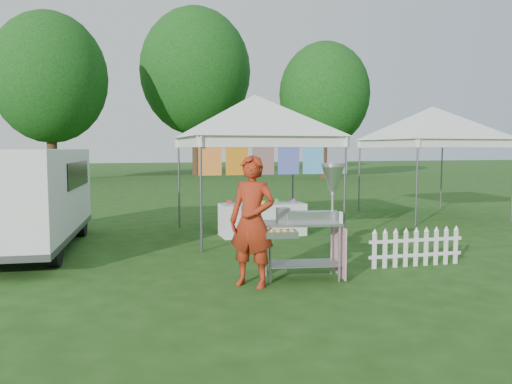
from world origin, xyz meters
name	(u,v)px	position (x,y,z in m)	size (l,w,h in m)	color
ground	(321,274)	(0.00, 0.00, 0.00)	(120.00, 120.00, 0.00)	#1C4012
canopy_main	(254,95)	(0.00, 3.49, 2.99)	(4.24, 4.24, 3.45)	#59595E
canopy_right	(433,107)	(5.50, 5.00, 2.99)	(4.24, 4.24, 3.45)	#59595E
tree_left	(50,78)	(-6.00, 24.00, 5.83)	(6.40, 6.40, 9.53)	#362513
tree_mid	(195,72)	(3.00, 28.00, 7.14)	(7.60, 7.60, 11.52)	#362513
tree_right	(324,95)	(10.00, 22.00, 5.18)	(5.60, 5.60, 8.42)	#362513
donut_cart	(315,211)	(-0.21, -0.22, 0.97)	(1.30, 0.80, 1.66)	gray
vendor	(252,221)	(-1.17, -0.34, 0.89)	(0.65, 0.43, 1.78)	maroon
cargo_van	(25,196)	(-4.48, 3.21, 1.00)	(2.20, 4.60, 1.85)	white
picket_fence	(416,248)	(1.64, 0.01, 0.29)	(1.62, 0.10, 0.56)	white
display_table	(262,219)	(0.16, 3.43, 0.34)	(1.80, 0.70, 0.69)	white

